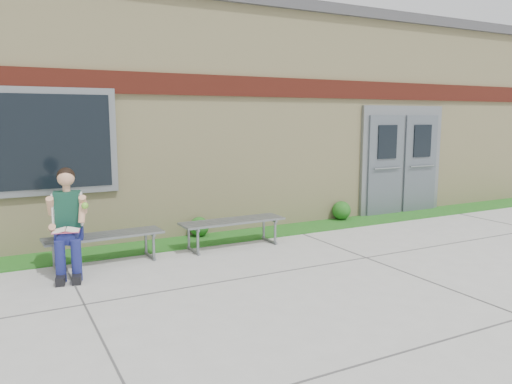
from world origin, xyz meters
TOP-DOWN VIEW (x-y plane):
  - ground at (0.00, 0.00)m, footprint 80.00×80.00m
  - grass_strip at (0.00, 2.60)m, footprint 16.00×0.80m
  - school_building at (-0.00, 5.99)m, footprint 16.20×6.22m
  - bench_left at (-2.47, 2.00)m, footprint 1.65×0.52m
  - bench_right at (-0.47, 2.00)m, footprint 1.70×0.50m
  - girl at (-2.97, 1.79)m, footprint 0.54×0.92m
  - shrub_mid at (-0.72, 2.85)m, footprint 0.34×0.34m
  - shrub_east at (2.34, 2.85)m, footprint 0.37×0.37m

SIDE VIEW (x-z plane):
  - ground at x=0.00m, z-range 0.00..0.00m
  - grass_strip at x=0.00m, z-range 0.00..0.02m
  - shrub_mid at x=-0.72m, z-range 0.02..0.36m
  - shrub_east at x=2.34m, z-range 0.02..0.39m
  - bench_left at x=-2.47m, z-range 0.12..0.54m
  - bench_right at x=-0.47m, z-range 0.12..0.56m
  - girl at x=-2.97m, z-range 0.01..1.41m
  - school_building at x=0.00m, z-range 0.00..4.20m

